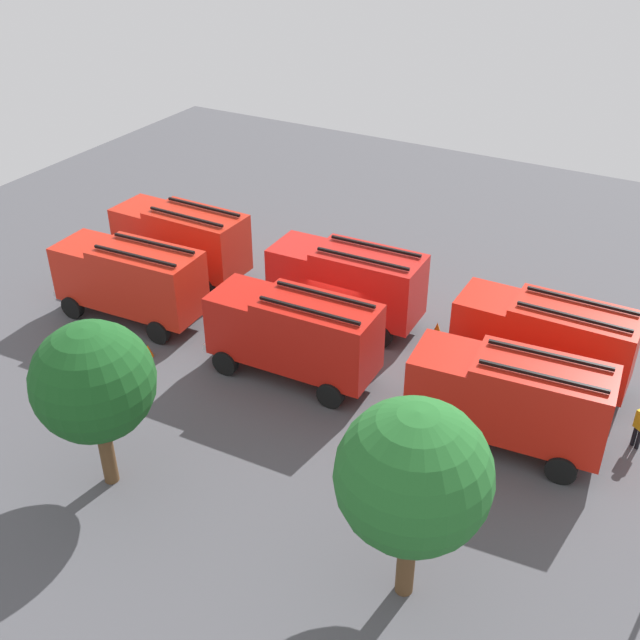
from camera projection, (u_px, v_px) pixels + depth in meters
name	position (u px, v px, depth m)	size (l,w,h in m)	color
ground_plane	(320.00, 347.00, 33.83)	(55.10, 55.10, 0.00)	#4C4C51
fire_truck_0	(544.00, 338.00, 30.51)	(7.21, 2.78, 3.88)	red
fire_truck_1	(347.00, 281.00, 34.56)	(7.26, 2.91, 3.88)	red
fire_truck_2	(181.00, 238.00, 38.33)	(7.24, 2.84, 3.88)	red
fire_truck_3	(509.00, 397.00, 27.22)	(7.38, 3.24, 3.88)	red
fire_truck_4	(294.00, 332.00, 30.88)	(7.28, 2.94, 3.88)	red
fire_truck_5	(130.00, 278.00, 34.79)	(7.31, 3.04, 3.88)	red
firefighter_0	(312.00, 325.00, 33.47)	(0.48, 0.39, 1.79)	black
firefighter_1	(640.00, 424.00, 27.65)	(0.48, 0.44, 1.84)	black
firefighter_2	(83.00, 255.00, 39.51)	(0.39, 0.48, 1.66)	black
tree_0	(413.00, 477.00, 20.37)	(4.33, 4.33, 6.70)	brown
tree_1	(94.00, 382.00, 24.49)	(4.04, 4.04, 6.26)	brown
traffic_cone_0	(148.00, 351.00, 33.05)	(0.42, 0.42, 0.60)	#F2600C
traffic_cone_1	(437.00, 329.00, 34.42)	(0.49, 0.49, 0.70)	#F2600C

